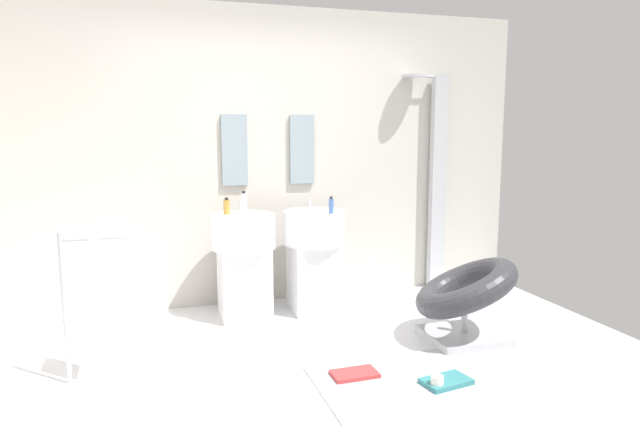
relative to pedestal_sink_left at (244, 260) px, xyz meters
name	(u,v)px	position (x,y,z in m)	size (l,w,h in m)	color
ground_plane	(323,373)	(0.30, -1.20, -0.51)	(4.80, 3.60, 0.04)	silver
rear_partition	(267,157)	(0.30, 0.45, 0.81)	(4.80, 0.10, 2.60)	beige
pedestal_sink_left	(244,260)	(0.00, 0.00, 0.00)	(0.52, 0.52, 0.97)	white
pedestal_sink_right	(314,255)	(0.60, 0.00, 0.00)	(0.52, 0.52, 0.97)	white
vanity_mirror_left	(234,150)	(0.00, 0.38, 0.88)	(0.22, 0.03, 0.61)	#8C9EA8
vanity_mirror_right	(302,149)	(0.60, 0.38, 0.88)	(0.22, 0.03, 0.61)	#8C9EA8
shower_column	(436,178)	(1.93, 0.33, 0.59)	(0.49, 0.24, 2.05)	#B7BABF
lounge_chair	(465,294)	(1.46, -1.00, -0.14)	(1.05, 1.05, 0.65)	#B7BABF
towel_rack	(90,283)	(-1.10, -0.91, 0.14)	(0.37, 0.22, 0.95)	#B7BABF
area_rug	(404,383)	(0.72, -1.54, -0.48)	(1.06, 0.84, 0.01)	#B2B2B7
magazine_teal	(446,381)	(0.96, -1.63, -0.46)	(0.30, 0.18, 0.03)	teal
magazine_red	(355,374)	(0.46, -1.35, -0.46)	(0.29, 0.17, 0.02)	#B73838
coffee_mug	(437,382)	(0.87, -1.67, -0.44)	(0.08, 0.08, 0.08)	white
soap_bottle_white	(244,202)	(0.04, 0.18, 0.46)	(0.05, 0.05, 0.17)	white
soap_bottle_blue	(331,206)	(0.70, -0.17, 0.44)	(0.04, 0.04, 0.14)	#4C72B7
soap_bottle_amber	(227,207)	(-0.13, 0.03, 0.44)	(0.05, 0.05, 0.14)	#C68C38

